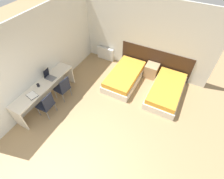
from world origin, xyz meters
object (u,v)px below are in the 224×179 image
object	(u,v)px
bed_near_door	(166,91)
laptop	(49,76)
bed_near_window	(125,77)
nightstand	(151,71)
chair_near_laptop	(63,88)
chair_near_notebook	(47,104)

from	to	relation	value
bed_near_door	laptop	xyz separation A→B (m)	(-3.35, -1.70, 0.62)
bed_near_window	laptop	xyz separation A→B (m)	(-1.83, -1.70, 0.62)
bed_near_door	nightstand	size ratio (longest dim) A/B	3.62
bed_near_door	nightstand	world-z (taller)	nightstand
chair_near_laptop	chair_near_notebook	world-z (taller)	same
bed_near_window	chair_near_notebook	distance (m)	2.81
bed_near_window	chair_near_notebook	size ratio (longest dim) A/B	2.12
bed_near_window	nightstand	xyz separation A→B (m)	(0.76, 0.71, 0.05)
bed_near_door	laptop	bearing A→B (deg)	-153.07
bed_near_door	chair_near_notebook	bearing A→B (deg)	-140.55
bed_near_door	chair_near_laptop	bearing A→B (deg)	-150.59
chair_near_notebook	chair_near_laptop	bearing A→B (deg)	88.59
bed_near_window	chair_near_notebook	xyz separation A→B (m)	(-1.41, -2.41, 0.27)
chair_near_laptop	chair_near_notebook	bearing A→B (deg)	-84.01
bed_near_door	laptop	distance (m)	3.81
chair_near_laptop	laptop	distance (m)	0.55
bed_near_window	chair_near_laptop	xyz separation A→B (m)	(-1.41, -1.65, 0.27)
bed_near_door	chair_near_notebook	world-z (taller)	chair_near_notebook
bed_near_window	laptop	size ratio (longest dim) A/B	5.82
chair_near_notebook	laptop	size ratio (longest dim) A/B	2.74
nightstand	laptop	size ratio (longest dim) A/B	1.61
bed_near_window	laptop	distance (m)	2.57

